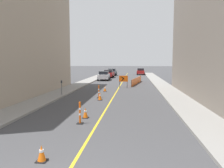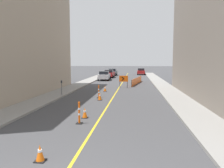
{
  "view_description": "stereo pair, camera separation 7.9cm",
  "coord_description": "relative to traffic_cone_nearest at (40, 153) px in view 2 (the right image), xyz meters",
  "views": [
    {
      "loc": [
        1.93,
        -4.24,
        3.28
      ],
      "look_at": [
        -0.32,
        17.56,
        1.0
      ],
      "focal_mm": 35.0,
      "sensor_mm": 36.0,
      "label": 1
    },
    {
      "loc": [
        2.0,
        -4.23,
        3.28
      ],
      "look_at": [
        -0.32,
        17.56,
        1.0
      ],
      "focal_mm": 35.0,
      "sensor_mm": 36.0,
      "label": 2
    }
  ],
  "objects": [
    {
      "name": "arrow_barricade_primary",
      "position": [
        1.66,
        20.26,
        0.81
      ],
      "size": [
        1.09,
        0.14,
        1.52
      ],
      "rotation": [
        0.0,
        0.0,
        0.07
      ],
      "color": "#EF560C",
      "rests_on": "ground_plane"
    },
    {
      "name": "parked_car_curb_mid",
      "position": [
        -2.18,
        37.25,
        0.52
      ],
      "size": [
        1.95,
        4.35,
        1.59
      ],
      "rotation": [
        0.0,
        0.0,
        -0.03
      ],
      "color": "maroon",
      "rests_on": "ground_plane"
    },
    {
      "name": "lane_stripe",
      "position": [
        1.08,
        26.07,
        -0.27
      ],
      "size": [
        0.12,
        56.88,
        0.01
      ],
      "color": "gold",
      "rests_on": "ground_plane"
    },
    {
      "name": "safety_mesh_fence",
      "position": [
        3.35,
        25.34,
        0.19
      ],
      "size": [
        1.51,
        8.55,
        0.92
      ],
      "rotation": [
        0.0,
        0.0,
        1.4
      ],
      "color": "#EF560C",
      "rests_on": "ground_plane"
    },
    {
      "name": "traffic_cone_second",
      "position": [
        0.2,
        5.58,
        0.03
      ],
      "size": [
        0.35,
        0.35,
        0.62
      ],
      "color": "black",
      "rests_on": "ground_plane"
    },
    {
      "name": "delineator_post_front",
      "position": [
        0.18,
        4.4,
        0.24
      ],
      "size": [
        0.32,
        0.32,
        1.19
      ],
      "color": "black",
      "rests_on": "ground_plane"
    },
    {
      "name": "parking_meter_near_curb",
      "position": [
        -3.82,
        13.22,
        0.84
      ],
      "size": [
        0.12,
        0.11,
        1.37
      ],
      "color": "#4C4C51",
      "rests_on": "sidewalk_left"
    },
    {
      "name": "parked_car_curb_near",
      "position": [
        -2.29,
        31.03,
        0.52
      ],
      "size": [
        1.95,
        4.36,
        1.59
      ],
      "rotation": [
        0.0,
        0.0,
        0.04
      ],
      "color": "#B7B7BC",
      "rests_on": "ground_plane"
    },
    {
      "name": "sidewalk_left",
      "position": [
        -4.6,
        26.07,
        -0.2
      ],
      "size": [
        2.25,
        56.88,
        0.15
      ],
      "color": "gray",
      "rests_on": "ground_plane"
    },
    {
      "name": "traffic_cone_third",
      "position": [
        0.12,
        11.47,
        0.05
      ],
      "size": [
        0.38,
        0.38,
        0.66
      ],
      "color": "black",
      "rests_on": "ground_plane"
    },
    {
      "name": "delineator_post_rear",
      "position": [
        -0.16,
        12.57,
        0.22
      ],
      "size": [
        0.33,
        0.33,
        1.16
      ],
      "color": "black",
      "rests_on": "ground_plane"
    },
    {
      "name": "traffic_cone_fourth",
      "position": [
        -0.19,
        16.83,
        0.02
      ],
      "size": [
        0.37,
        0.37,
        0.61
      ],
      "color": "black",
      "rests_on": "ground_plane"
    },
    {
      "name": "parked_car_opposite_side",
      "position": [
        4.53,
        47.73,
        0.52
      ],
      "size": [
        1.95,
        4.36,
        1.59
      ],
      "rotation": [
        0.0,
        0.0,
        -0.04
      ],
      "color": "maroon",
      "rests_on": "ground_plane"
    },
    {
      "name": "building_facade_left",
      "position": [
        -8.72,
        11.93,
        6.15
      ],
      "size": [
        6.0,
        21.29,
        12.86
      ],
      "color": "tan",
      "rests_on": "ground_plane"
    },
    {
      "name": "sidewalk_right",
      "position": [
        6.76,
        26.07,
        -0.2
      ],
      "size": [
        2.25,
        56.88,
        0.15
      ],
      "color": "gray",
      "rests_on": "ground_plane"
    },
    {
      "name": "parked_car_curb_far",
      "position": [
        -2.19,
        44.21,
        0.52
      ],
      "size": [
        1.95,
        4.35,
        1.59
      ],
      "rotation": [
        0.0,
        0.0,
        -0.03
      ],
      "color": "#474C51",
      "rests_on": "ground_plane"
    },
    {
      "name": "traffic_cone_nearest",
      "position": [
        0.0,
        0.0,
        0.0
      ],
      "size": [
        0.35,
        0.35,
        0.56
      ],
      "color": "black",
      "rests_on": "ground_plane"
    }
  ]
}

